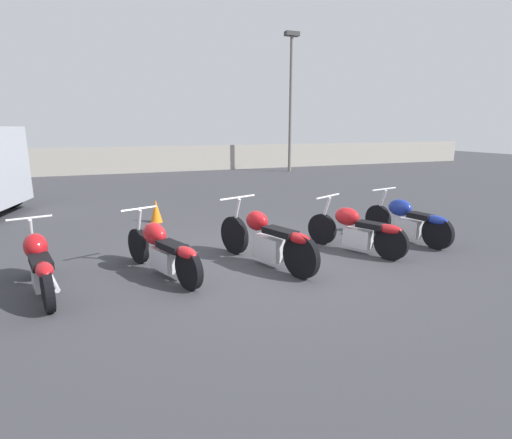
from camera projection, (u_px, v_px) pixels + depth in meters
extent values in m
plane|color=#38383D|center=(265.00, 263.00, 6.61)|extent=(60.00, 60.00, 0.00)
cube|color=#9E998E|center=(151.00, 159.00, 19.79)|extent=(40.00, 0.04, 1.29)
cylinder|color=slate|center=(291.00, 106.00, 19.78)|extent=(0.16, 0.16, 6.46)
cube|color=#333333|center=(292.00, 34.00, 19.03)|extent=(0.70, 0.35, 0.20)
cylinder|color=black|center=(34.00, 259.00, 5.89)|extent=(0.23, 0.59, 0.58)
cylinder|color=black|center=(47.00, 289.00, 4.80)|extent=(0.23, 0.59, 0.58)
cube|color=silver|center=(41.00, 276.00, 5.29)|extent=(0.30, 0.52, 0.32)
ellipsoid|color=#AD1419|center=(36.00, 246.00, 5.40)|extent=(0.39, 0.49, 0.36)
cube|color=black|center=(41.00, 262.00, 5.05)|extent=(0.35, 0.58, 0.10)
ellipsoid|color=#AD1419|center=(44.00, 270.00, 4.78)|extent=(0.29, 0.47, 0.16)
cylinder|color=silver|center=(29.00, 218.00, 5.66)|extent=(0.57, 0.16, 0.04)
cylinder|color=silver|center=(32.00, 239.00, 5.77)|extent=(0.10, 0.25, 0.62)
cylinder|color=silver|center=(53.00, 281.00, 5.26)|extent=(0.23, 0.72, 0.07)
cylinder|color=black|center=(139.00, 246.00, 6.56)|extent=(0.30, 0.57, 0.57)
cylinder|color=black|center=(189.00, 269.00, 5.47)|extent=(0.30, 0.57, 0.57)
cube|color=silver|center=(164.00, 260.00, 5.97)|extent=(0.38, 0.58, 0.31)
ellipsoid|color=red|center=(154.00, 234.00, 6.07)|extent=(0.45, 0.59, 0.34)
cube|color=black|center=(172.00, 246.00, 5.72)|extent=(0.42, 0.60, 0.10)
ellipsoid|color=red|center=(186.00, 253.00, 5.45)|extent=(0.34, 0.48, 0.16)
cylinder|color=silver|center=(139.00, 209.00, 6.35)|extent=(0.57, 0.25, 0.04)
cylinder|color=silver|center=(139.00, 228.00, 6.45)|extent=(0.13, 0.25, 0.62)
cylinder|color=silver|center=(176.00, 264.00, 5.95)|extent=(0.31, 0.67, 0.07)
cylinder|color=black|center=(234.00, 235.00, 7.04)|extent=(0.32, 0.66, 0.67)
cylinder|color=black|center=(301.00, 257.00, 5.87)|extent=(0.32, 0.66, 0.67)
cube|color=silver|center=(268.00, 248.00, 6.40)|extent=(0.38, 0.61, 0.37)
ellipsoid|color=#AD1419|center=(257.00, 221.00, 6.51)|extent=(0.41, 0.51, 0.33)
cube|color=black|center=(280.00, 232.00, 6.13)|extent=(0.42, 0.64, 0.10)
ellipsoid|color=#AD1419|center=(299.00, 238.00, 5.84)|extent=(0.34, 0.48, 0.16)
cylinder|color=silver|center=(237.00, 198.00, 6.81)|extent=(0.71, 0.28, 0.04)
cylinder|color=silver|center=(236.00, 217.00, 6.92)|extent=(0.13, 0.26, 0.67)
cylinder|color=silver|center=(280.00, 253.00, 6.37)|extent=(0.27, 0.59, 0.07)
cylinder|color=black|center=(322.00, 229.00, 7.61)|extent=(0.34, 0.57, 0.59)
cylinder|color=black|center=(391.00, 243.00, 6.69)|extent=(0.34, 0.57, 0.59)
cube|color=silver|center=(358.00, 238.00, 7.11)|extent=(0.39, 0.54, 0.32)
ellipsoid|color=red|center=(347.00, 217.00, 7.19)|extent=(0.45, 0.55, 0.33)
cube|color=black|center=(371.00, 225.00, 6.89)|extent=(0.42, 0.53, 0.10)
ellipsoid|color=red|center=(389.00, 229.00, 6.67)|extent=(0.37, 0.48, 0.16)
cylinder|color=silver|center=(328.00, 196.00, 7.40)|extent=(0.68, 0.35, 0.04)
cylinder|color=silver|center=(325.00, 213.00, 7.51)|extent=(0.15, 0.24, 0.63)
cylinder|color=silver|center=(368.00, 241.00, 7.12)|extent=(0.31, 0.56, 0.07)
cylinder|color=black|center=(378.00, 219.00, 8.40)|extent=(0.22, 0.61, 0.60)
cylinder|color=black|center=(438.00, 233.00, 7.29)|extent=(0.22, 0.61, 0.60)
cube|color=silver|center=(408.00, 228.00, 7.79)|extent=(0.30, 0.52, 0.33)
ellipsoid|color=navy|center=(400.00, 208.00, 7.90)|extent=(0.38, 0.56, 0.34)
cube|color=black|center=(420.00, 216.00, 7.54)|extent=(0.33, 0.49, 0.10)
ellipsoid|color=navy|center=(436.00, 220.00, 7.27)|extent=(0.29, 0.47, 0.16)
cylinder|color=silver|center=(384.00, 189.00, 8.17)|extent=(0.70, 0.18, 0.04)
cylinder|color=silver|center=(381.00, 204.00, 8.28)|extent=(0.10, 0.25, 0.64)
cylinder|color=silver|center=(418.00, 232.00, 7.76)|extent=(0.18, 0.56, 0.07)
cylinder|color=black|center=(10.00, 196.00, 11.01)|extent=(0.73, 0.38, 0.70)
cone|color=orange|center=(156.00, 211.00, 9.39)|extent=(0.28, 0.28, 0.53)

